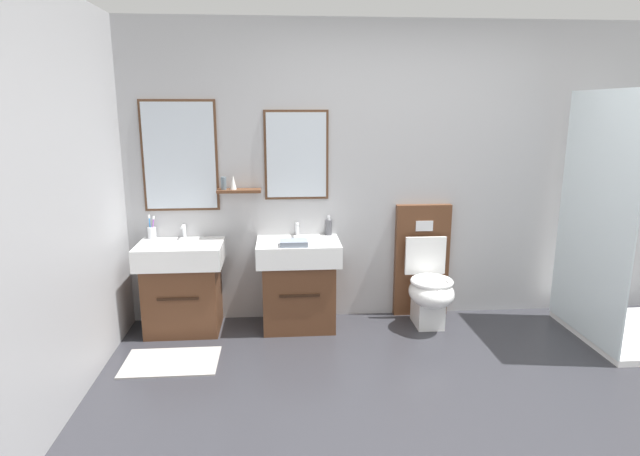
{
  "coord_description": "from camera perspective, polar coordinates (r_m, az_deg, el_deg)",
  "views": [
    {
      "loc": [
        -1.04,
        -2.61,
        1.82
      ],
      "look_at": [
        -0.72,
        1.45,
        0.88
      ],
      "focal_mm": 29.36,
      "sensor_mm": 36.0,
      "label": 1
    }
  ],
  "objects": [
    {
      "name": "ground_plane",
      "position": [
        3.37,
        15.36,
        -21.14
      ],
      "size": [
        6.08,
        4.99,
        0.1
      ],
      "primitive_type": "cube",
      "color": "#2D2D33",
      "rests_on": "ground"
    },
    {
      "name": "wall_back",
      "position": [
        4.59,
        8.4,
        5.93
      ],
      "size": [
        4.88,
        0.27,
        2.52
      ],
      "color": "#A8A8AA",
      "rests_on": "ground"
    },
    {
      "name": "wall_left",
      "position": [
        2.98,
        -31.04,
        0.38
      ],
      "size": [
        0.12,
        3.79,
        2.52
      ],
      "primitive_type": "cube",
      "color": "#A8A8AA",
      "rests_on": "ground"
    },
    {
      "name": "bath_mat",
      "position": [
        4.08,
        -15.9,
        -13.87
      ],
      "size": [
        0.68,
        0.44,
        0.01
      ],
      "primitive_type": "cube",
      "color": "#9E9993",
      "rests_on": "ground"
    },
    {
      "name": "vanity_sink_left",
      "position": [
        4.48,
        -14.73,
        -5.94
      ],
      "size": [
        0.68,
        0.5,
        0.75
      ],
      "color": "#56331E",
      "rests_on": "ground"
    },
    {
      "name": "tap_on_left_sink",
      "position": [
        4.54,
        -14.63,
        -0.15
      ],
      "size": [
        0.03,
        0.13,
        0.11
      ],
      "color": "silver",
      "rests_on": "vanity_sink_left"
    },
    {
      "name": "vanity_sink_right",
      "position": [
        4.41,
        -2.36,
        -5.82
      ],
      "size": [
        0.68,
        0.5,
        0.75
      ],
      "color": "#56331E",
      "rests_on": "ground"
    },
    {
      "name": "tap_on_right_sink",
      "position": [
        4.47,
        -2.5,
        0.07
      ],
      "size": [
        0.03,
        0.13,
        0.11
      ],
      "color": "silver",
      "rests_on": "vanity_sink_right"
    },
    {
      "name": "toilet",
      "position": [
        4.6,
        11.51,
        -5.56
      ],
      "size": [
        0.48,
        0.62,
        1.0
      ],
      "color": "#56331E",
      "rests_on": "ground"
    },
    {
      "name": "toothbrush_cup",
      "position": [
        4.59,
        -17.85,
        -0.44
      ],
      "size": [
        0.07,
        0.07,
        0.2
      ],
      "color": "silver",
      "rests_on": "vanity_sink_left"
    },
    {
      "name": "soap_dispenser",
      "position": [
        4.49,
        0.96,
        0.12
      ],
      "size": [
        0.06,
        0.06,
        0.17
      ],
      "color": "#4C4C51",
      "rests_on": "vanity_sink_right"
    },
    {
      "name": "folded_hand_towel",
      "position": [
        4.16,
        -2.88,
        -1.63
      ],
      "size": [
        0.22,
        0.16,
        0.04
      ],
      "primitive_type": "cube",
      "color": "gray",
      "rests_on": "vanity_sink_right"
    },
    {
      "name": "shower_tray",
      "position": [
        4.78,
        29.61,
        -5.67
      ],
      "size": [
        0.87,
        0.97,
        1.95
      ],
      "color": "white",
      "rests_on": "ground"
    }
  ]
}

